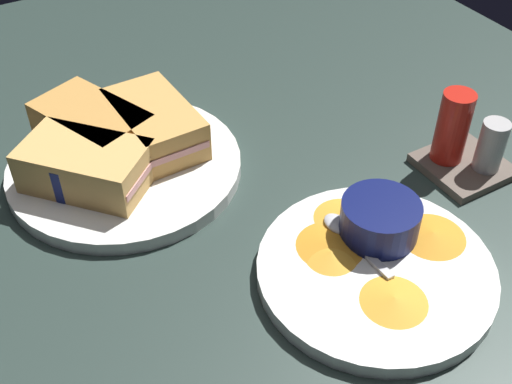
% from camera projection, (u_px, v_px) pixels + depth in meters
% --- Properties ---
extents(ground_plane, '(1.10, 1.10, 0.03)m').
position_uv_depth(ground_plane, '(212.00, 180.00, 0.76)').
color(ground_plane, '#283833').
extents(plate_sandwich_main, '(0.26, 0.26, 0.02)m').
position_uv_depth(plate_sandwich_main, '(125.00, 167.00, 0.74)').
color(plate_sandwich_main, white).
rests_on(plate_sandwich_main, ground_plane).
extents(sandwich_half_near, '(0.13, 0.08, 0.05)m').
position_uv_depth(sandwich_half_near, '(155.00, 124.00, 0.75)').
color(sandwich_half_near, tan).
rests_on(sandwich_half_near, plate_sandwich_main).
extents(sandwich_half_far, '(0.15, 0.12, 0.05)m').
position_uv_depth(sandwich_half_far, '(92.00, 127.00, 0.74)').
color(sandwich_half_far, '#C68C42').
rests_on(sandwich_half_far, plate_sandwich_main).
extents(sandwich_half_extra, '(0.15, 0.14, 0.05)m').
position_uv_depth(sandwich_half_extra, '(86.00, 166.00, 0.69)').
color(sandwich_half_extra, tan).
rests_on(sandwich_half_extra, plate_sandwich_main).
extents(ramekin_dark_sauce, '(0.07, 0.07, 0.04)m').
position_uv_depth(ramekin_dark_sauce, '(74.00, 168.00, 0.69)').
color(ramekin_dark_sauce, navy).
rests_on(ramekin_dark_sauce, plate_sandwich_main).
extents(spoon_by_dark_ramekin, '(0.05, 0.10, 0.01)m').
position_uv_depth(spoon_by_dark_ramekin, '(113.00, 155.00, 0.74)').
color(spoon_by_dark_ramekin, silver).
rests_on(spoon_by_dark_ramekin, plate_sandwich_main).
extents(plate_chips_companion, '(0.23, 0.23, 0.02)m').
position_uv_depth(plate_chips_companion, '(375.00, 271.00, 0.62)').
color(plate_chips_companion, white).
rests_on(plate_chips_companion, ground_plane).
extents(ramekin_light_gravy, '(0.08, 0.08, 0.04)m').
position_uv_depth(ramekin_light_gravy, '(380.00, 218.00, 0.63)').
color(ramekin_light_gravy, '#0C144C').
rests_on(ramekin_light_gravy, plate_chips_companion).
extents(spoon_by_gravy_ramekin, '(0.10, 0.02, 0.01)m').
position_uv_depth(spoon_by_gravy_ramekin, '(345.00, 232.00, 0.64)').
color(spoon_by_gravy_ramekin, silver).
rests_on(spoon_by_gravy_ramekin, plate_chips_companion).
extents(plantain_chip_scatter, '(0.19, 0.19, 0.01)m').
position_uv_depth(plantain_chip_scatter, '(373.00, 245.00, 0.63)').
color(plantain_chip_scatter, orange).
rests_on(plantain_chip_scatter, plate_chips_companion).
extents(condiment_caddy, '(0.09, 0.09, 0.10)m').
position_uv_depth(condiment_caddy, '(465.00, 144.00, 0.73)').
color(condiment_caddy, brown).
rests_on(condiment_caddy, ground_plane).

